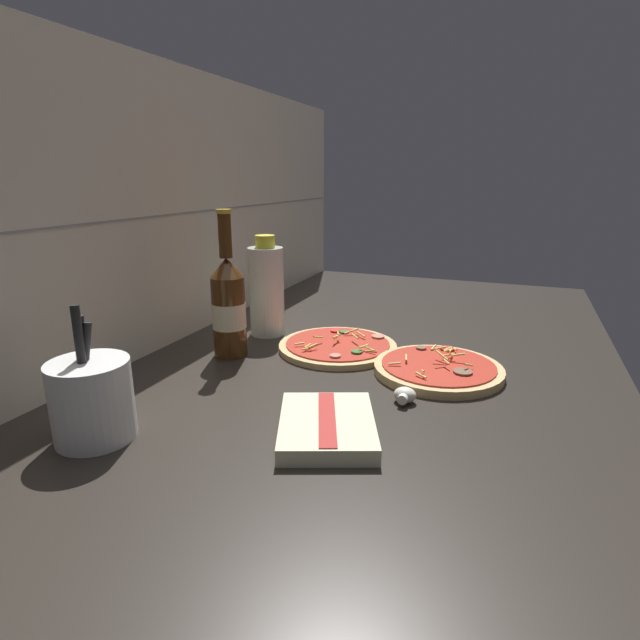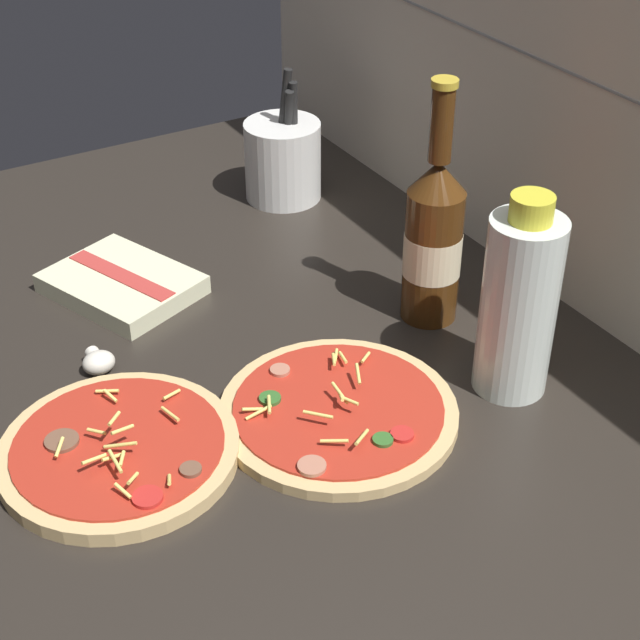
# 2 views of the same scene
# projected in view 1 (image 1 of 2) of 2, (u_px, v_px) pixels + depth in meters

# --- Properties ---
(counter_slab) EXTENTS (1.60, 0.90, 0.03)m
(counter_slab) POSITION_uv_depth(u_px,v_px,m) (387.00, 356.00, 1.05)
(counter_slab) COLOR #28231E
(counter_slab) RESTS_ON ground
(tile_backsplash) EXTENTS (1.60, 0.01, 0.60)m
(tile_backsplash) POSITION_uv_depth(u_px,v_px,m) (196.00, 211.00, 1.13)
(tile_backsplash) COLOR beige
(tile_backsplash) RESTS_ON ground
(pizza_near) EXTENTS (0.24, 0.24, 0.05)m
(pizza_near) POSITION_uv_depth(u_px,v_px,m) (438.00, 369.00, 0.92)
(pizza_near) COLOR tan
(pizza_near) RESTS_ON counter_slab
(pizza_far) EXTENTS (0.25, 0.25, 0.03)m
(pizza_far) POSITION_uv_depth(u_px,v_px,m) (338.00, 346.00, 1.05)
(pizza_far) COLOR tan
(pizza_far) RESTS_ON counter_slab
(beer_bottle) EXTENTS (0.07, 0.07, 0.29)m
(beer_bottle) POSITION_uv_depth(u_px,v_px,m) (229.00, 305.00, 0.99)
(beer_bottle) COLOR #47280F
(beer_bottle) RESTS_ON counter_slab
(oil_bottle) EXTENTS (0.08, 0.08, 0.23)m
(oil_bottle) POSITION_uv_depth(u_px,v_px,m) (266.00, 290.00, 1.13)
(oil_bottle) COLOR silver
(oil_bottle) RESTS_ON counter_slab
(mushroom_left) EXTENTS (0.04, 0.04, 0.03)m
(mushroom_left) POSITION_uv_depth(u_px,v_px,m) (405.00, 395.00, 0.80)
(mushroom_left) COLOR white
(mushroom_left) RESTS_ON counter_slab
(utensil_crock) EXTENTS (0.11, 0.11, 0.19)m
(utensil_crock) POSITION_uv_depth(u_px,v_px,m) (92.00, 399.00, 0.68)
(utensil_crock) COLOR silver
(utensil_crock) RESTS_ON counter_slab
(dish_towel) EXTENTS (0.21, 0.19, 0.03)m
(dish_towel) POSITION_uv_depth(u_px,v_px,m) (327.00, 426.00, 0.71)
(dish_towel) COLOR beige
(dish_towel) RESTS_ON counter_slab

